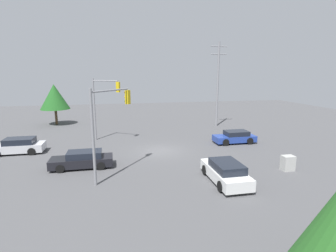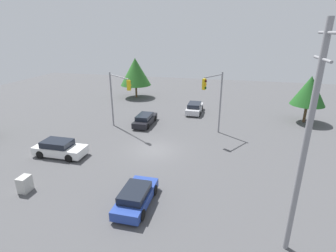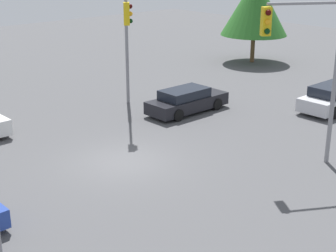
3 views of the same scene
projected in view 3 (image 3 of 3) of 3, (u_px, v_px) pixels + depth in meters
ground_plane at (124, 162)px, 21.36m from camera, size 80.00×80.00×0.00m
sedan_silver at (334, 98)px, 27.97m from camera, size 4.61×1.97×1.42m
sedan_dark at (187, 101)px, 27.59m from camera, size 4.72×1.85×1.32m
traffic_signal_main at (310, 55)px, 19.62m from camera, size 2.89×1.87×6.72m
traffic_signal_cross at (127, 30)px, 26.57m from camera, size 2.75×3.52×6.37m
tree_behind at (255, 5)px, 38.55m from camera, size 5.05×5.05×6.53m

